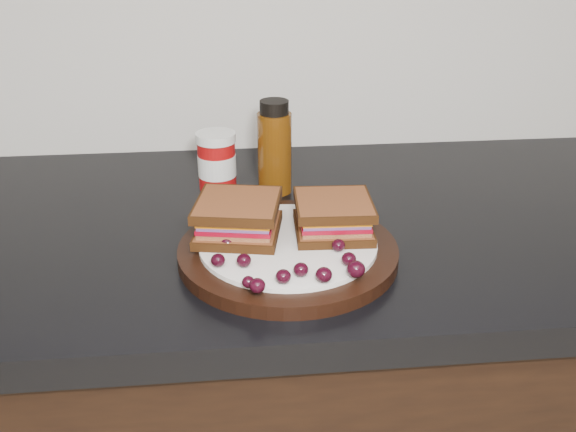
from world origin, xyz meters
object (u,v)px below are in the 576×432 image
at_px(plate, 288,252).
at_px(oil_bottle, 275,147).
at_px(sandwich_left, 238,218).
at_px(condiment_jar, 217,161).

height_order(plate, oil_bottle, oil_bottle).
xyz_separation_m(plate, sandwich_left, (-0.06, 0.03, 0.04)).
bearing_deg(oil_bottle, sandwich_left, -108.17).
bearing_deg(plate, sandwich_left, 156.49).
distance_m(plate, sandwich_left, 0.08).
bearing_deg(plate, oil_bottle, 89.81).
xyz_separation_m(plate, oil_bottle, (0.00, 0.22, 0.06)).
xyz_separation_m(plate, condiment_jar, (-0.09, 0.24, 0.04)).
relative_size(plate, sandwich_left, 2.68).
relative_size(sandwich_left, condiment_jar, 1.13).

